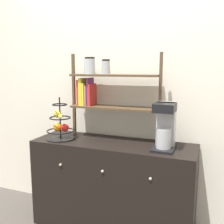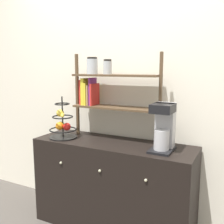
# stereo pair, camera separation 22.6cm
# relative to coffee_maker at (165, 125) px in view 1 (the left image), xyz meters

# --- Properties ---
(wall_back) EXTENTS (7.00, 0.05, 2.60)m
(wall_back) POSITION_rel_coffee_maker_xyz_m (-0.45, 0.28, 0.30)
(wall_back) COLOR silver
(wall_back) RESTS_ON ground_plane
(sideboard) EXTENTS (1.44, 0.48, 0.81)m
(sideboard) POSITION_rel_coffee_maker_xyz_m (-0.45, 0.00, -0.60)
(sideboard) COLOR black
(sideboard) RESTS_ON ground_plane
(coffee_maker) EXTENTS (0.17, 0.25, 0.38)m
(coffee_maker) POSITION_rel_coffee_maker_xyz_m (0.00, 0.00, 0.00)
(coffee_maker) COLOR black
(coffee_maker) RESTS_ON sideboard
(fruit_stand) EXTENTS (0.25, 0.25, 0.39)m
(fruit_stand) POSITION_rel_coffee_maker_xyz_m (-0.94, -0.07, -0.06)
(fruit_stand) COLOR black
(fruit_stand) RESTS_ON sideboard
(shelf_hutch) EXTENTS (0.85, 0.20, 0.78)m
(shelf_hutch) POSITION_rel_coffee_maker_xyz_m (-0.60, 0.11, 0.28)
(shelf_hutch) COLOR brown
(shelf_hutch) RESTS_ON sideboard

